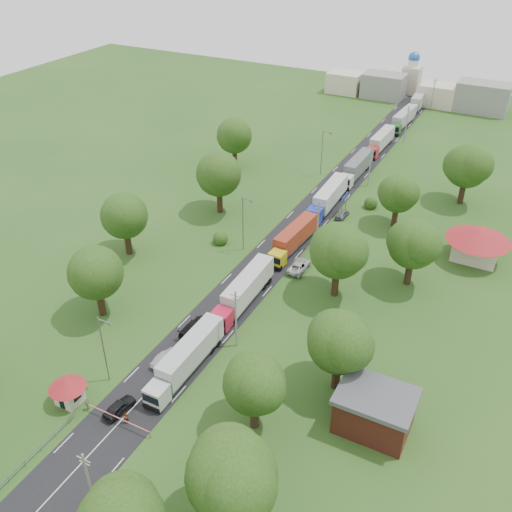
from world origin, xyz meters
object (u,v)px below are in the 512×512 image
Objects in this scene: truck_0 at (187,358)px; car_lane_mid at (166,358)px; info_sign at (344,200)px; car_lane_front at (119,407)px; pedestrian_near at (126,418)px; boom_barrier at (108,414)px; guard_booth at (68,389)px.

truck_0 reaches higher than car_lane_mid.
info_sign is 49.23m from truck_0.
pedestrian_near is (1.86, -1.00, 0.12)m from car_lane_front.
info_sign is 58.87m from car_lane_front.
boom_barrier is at bearing -96.24° from info_sign.
car_lane_mid is (6.20, 10.87, -1.45)m from guard_booth.
pedestrian_near is at bearing 12.73° from boom_barrier.
car_lane_front is at bearing 96.27° from car_lane_mid.
info_sign is 0.94× the size of car_lane_mid.
car_lane_mid is at bearing 88.12° from boom_barrier.
car_lane_mid is at bearing -97.19° from info_sign.
guard_booth is 0.30× the size of truck_0.
guard_booth is (-5.84, -0.00, 1.27)m from boom_barrier.
truck_0 is 3.46× the size of car_lane_front.
guard_booth reaches higher than car_lane_mid.
car_lane_mid is at bearing -83.50° from car_lane_front.
guard_booth is at bearing -131.28° from truck_0.
car_lane_mid is at bearing 76.39° from pedestrian_near.
truck_0 is (3.69, 10.86, 1.30)m from boom_barrier.
boom_barrier is 2.10× the size of guard_booth.
car_lane_mid is (0.00, 9.37, -0.02)m from car_lane_front.
info_sign reaches higher than boom_barrier.
info_sign reaches higher than car_lane_mid.
boom_barrier is 5.98m from guard_booth.
car_lane_front reaches higher than boom_barrier.
boom_barrier is at bearing 94.38° from car_lane_mid.
info_sign is at bearing 62.07° from pedestrian_near.
boom_barrier is 11.55m from truck_0.
guard_booth reaches higher than boom_barrier.
car_lane_mid is 2.55× the size of pedestrian_near.
pedestrian_near reaches higher than car_lane_front.
info_sign is 0.95× the size of car_lane_front.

